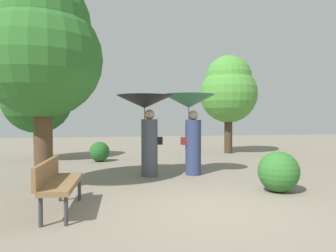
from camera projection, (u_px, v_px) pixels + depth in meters
name	position (u px, v px, depth m)	size (l,w,h in m)	color
ground_plane	(207.00, 208.00, 5.21)	(40.00, 40.00, 0.00)	gray
person_left	(146.00, 115.00, 7.98)	(1.44, 1.44, 2.09)	#474C56
person_right	(190.00, 114.00, 8.18)	(1.36, 1.36, 2.13)	navy
park_bench	(57.00, 180.00, 4.96)	(0.56, 1.52, 0.83)	#38383D
tree_near_left	(42.00, 48.00, 6.35)	(2.43, 2.43, 4.43)	#4C3823
tree_near_right	(229.00, 89.00, 13.22)	(2.43, 2.43, 4.17)	#42301E
tree_mid_left	(37.00, 94.00, 10.91)	(2.41, 2.41, 3.73)	brown
bush_path_left	(279.00, 172.00, 6.32)	(0.83, 0.83, 0.83)	#2D6B28
bush_path_right	(100.00, 152.00, 10.72)	(0.69, 0.69, 0.69)	#235B23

